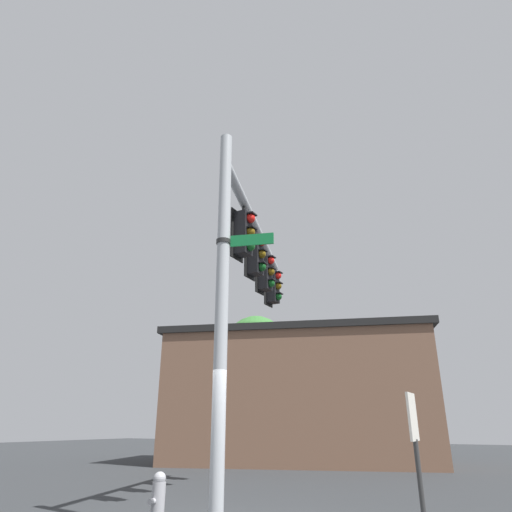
% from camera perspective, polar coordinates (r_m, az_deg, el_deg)
% --- Properties ---
extents(signal_pole, '(0.24, 0.24, 7.23)m').
position_cam_1_polar(signal_pole, '(8.13, -4.39, -6.40)').
color(signal_pole, '#ADB2B7').
rests_on(signal_pole, ground).
extents(mast_arm, '(6.30, 2.18, 0.22)m').
position_cam_1_polar(mast_arm, '(12.12, 0.05, 3.44)').
color(mast_arm, '#ADB2B7').
extents(traffic_light_nearest_pole, '(0.54, 0.49, 1.31)m').
position_cam_1_polar(traffic_light_nearest_pole, '(10.37, -1.52, 2.89)').
color(traffic_light_nearest_pole, black).
extents(traffic_light_mid_inner, '(0.54, 0.49, 1.31)m').
position_cam_1_polar(traffic_light_mid_inner, '(11.68, 0.02, 0.10)').
color(traffic_light_mid_inner, black).
extents(traffic_light_mid_outer, '(0.54, 0.49, 1.31)m').
position_cam_1_polar(traffic_light_mid_outer, '(13.02, 1.25, -2.11)').
color(traffic_light_mid_outer, black).
extents(traffic_light_arm_end, '(0.54, 0.49, 1.31)m').
position_cam_1_polar(traffic_light_arm_end, '(14.39, 2.24, -3.92)').
color(traffic_light_arm_end, black).
extents(street_name_sign, '(0.44, 1.06, 0.22)m').
position_cam_1_polar(street_name_sign, '(8.46, -2.42, 1.93)').
color(street_name_sign, '#147238').
extents(storefront_building, '(9.57, 13.13, 5.74)m').
position_cam_1_polar(storefront_building, '(21.72, 5.51, -17.25)').
color(storefront_building, brown).
rests_on(storefront_building, ground).
extents(tree_by_storefront, '(3.05, 3.05, 6.61)m').
position_cam_1_polar(tree_by_storefront, '(21.93, -0.02, -11.79)').
color(tree_by_storefront, '#4C3823').
rests_on(tree_by_storefront, ground).
extents(fire_hydrant, '(0.35, 0.24, 0.82)m').
position_cam_1_polar(fire_hydrant, '(9.27, -12.32, -27.73)').
color(fire_hydrant, '#99999E').
rests_on(fire_hydrant, ground).
extents(historical_marker, '(0.60, 0.08, 2.13)m').
position_cam_1_polar(historical_marker, '(8.35, 19.58, -21.07)').
color(historical_marker, '#333333').
rests_on(historical_marker, ground).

